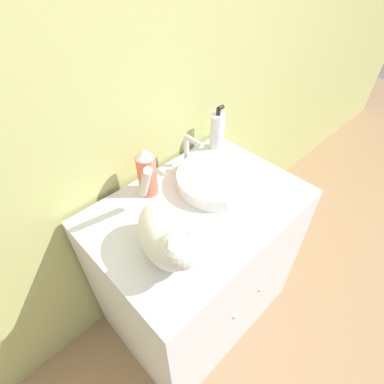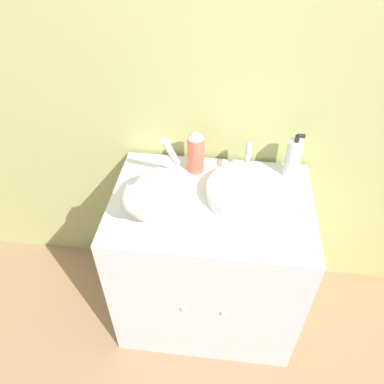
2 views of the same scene
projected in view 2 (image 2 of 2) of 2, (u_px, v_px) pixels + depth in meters
ground_plane at (201, 357)px, 1.89m from camera, size 8.00×8.00×0.00m
wall_back at (222, 65)px, 1.51m from camera, size 6.00×0.05×2.50m
vanity_cabinet at (209, 261)px, 1.83m from camera, size 0.85×0.60×0.81m
sink_basin at (246, 192)px, 1.55m from camera, size 0.33×0.33×0.06m
faucet at (247, 160)px, 1.65m from camera, size 0.16×0.11×0.16m
cat at (150, 194)px, 1.44m from camera, size 0.24×0.40×0.28m
soap_bottle at (293, 158)px, 1.63m from camera, size 0.07×0.07×0.21m
spray_bottle at (196, 152)px, 1.64m from camera, size 0.08×0.08×0.21m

